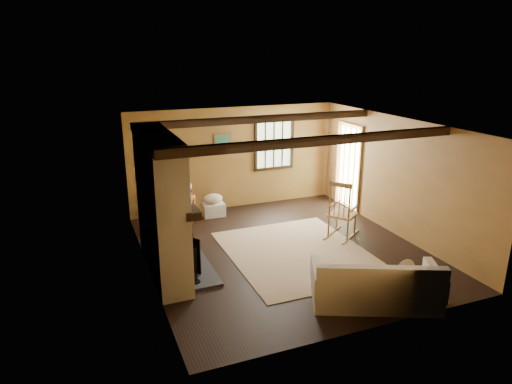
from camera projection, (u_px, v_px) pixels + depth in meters
name	position (u px, v px, depth m)	size (l,w,h in m)	color
ground	(283.00, 250.00, 8.68)	(5.50, 5.50, 0.00)	black
room_envelope	(290.00, 163.00, 8.49)	(5.02, 5.52, 2.44)	#A06E38
fireplace	(163.00, 211.00, 7.56)	(1.02, 2.30, 2.40)	#A75140
rug	(297.00, 253.00, 8.57)	(2.50, 3.00, 0.01)	tan
rocking_chair	(342.00, 213.00, 9.17)	(0.96, 0.87, 1.20)	tan
sofa	(376.00, 288.00, 6.79)	(2.05, 1.52, 0.76)	beige
firewood_pile	(163.00, 214.00, 10.25)	(0.63, 0.11, 0.23)	brown
laundry_basket	(213.00, 209.00, 10.44)	(0.50, 0.38, 0.30)	white
basket_pillow	(213.00, 199.00, 10.36)	(0.45, 0.36, 0.22)	beige
armchair	(172.00, 212.00, 9.74)	(0.74, 0.76, 0.69)	#BF6026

